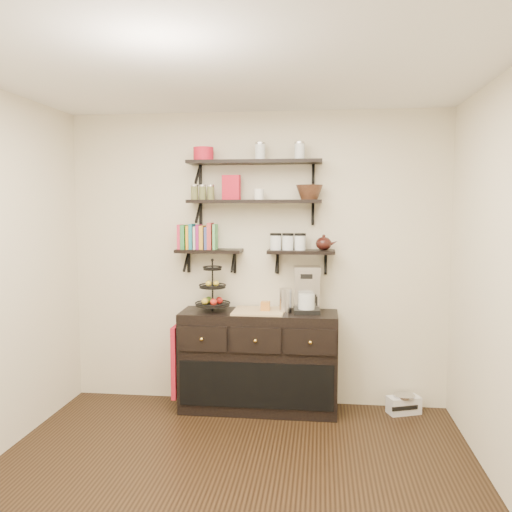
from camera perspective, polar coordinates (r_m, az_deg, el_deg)
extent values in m
plane|color=black|center=(3.76, -3.45, -24.08)|extent=(3.50, 3.50, 0.00)
cube|color=white|center=(3.39, -3.72, 19.90)|extent=(3.50, 3.50, 0.02)
cube|color=beige|center=(5.03, 0.04, -0.35)|extent=(3.50, 0.02, 2.70)
cube|color=black|center=(4.89, -0.16, 9.87)|extent=(1.20, 0.27, 0.03)
cube|color=black|center=(5.09, -5.87, 8.36)|extent=(0.02, 0.03, 0.20)
cube|color=black|center=(4.97, 6.05, 8.44)|extent=(0.02, 0.03, 0.20)
cube|color=black|center=(4.88, -0.15, 5.77)|extent=(1.20, 0.27, 0.03)
cube|color=black|center=(5.08, -5.83, 4.42)|extent=(0.02, 0.03, 0.20)
cube|color=black|center=(4.96, 6.01, 4.40)|extent=(0.02, 0.03, 0.20)
cube|color=black|center=(4.97, -4.95, 0.55)|extent=(0.60, 0.25, 0.03)
cube|color=black|center=(5.14, -7.09, -0.61)|extent=(0.02, 0.03, 0.20)
cube|color=black|center=(5.05, -2.24, -0.67)|extent=(0.03, 0.03, 0.20)
cube|color=black|center=(4.87, 4.77, 0.45)|extent=(0.60, 0.25, 0.03)
cube|color=black|center=(5.00, 2.29, -0.73)|extent=(0.03, 0.03, 0.20)
cube|color=black|center=(4.99, 7.34, -0.79)|extent=(0.02, 0.03, 0.20)
cube|color=#CA2747|center=(5.03, -7.83, 1.88)|extent=(0.02, 0.15, 0.20)
cube|color=#30793D|center=(5.02, -7.47, 2.11)|extent=(0.03, 0.15, 0.24)
cube|color=orange|center=(5.01, -7.04, 1.94)|extent=(0.04, 0.15, 0.21)
cube|color=teal|center=(5.00, -6.64, 2.17)|extent=(0.03, 0.15, 0.25)
cube|color=beige|center=(4.99, -6.25, 1.99)|extent=(0.03, 0.15, 0.22)
cube|color=#8D1B62|center=(4.98, -5.81, 2.22)|extent=(0.04, 0.15, 0.26)
cube|color=gold|center=(4.98, -5.39, 2.05)|extent=(0.03, 0.15, 0.23)
cube|color=#374382|center=(4.97, -4.98, 1.87)|extent=(0.03, 0.15, 0.20)
cube|color=#B83A3D|center=(4.96, -4.52, 2.10)|extent=(0.04, 0.15, 0.24)
cube|color=#55A95E|center=(4.95, -4.07, 1.93)|extent=(0.03, 0.15, 0.21)
cylinder|color=silver|center=(4.88, 2.08, 1.42)|extent=(0.10, 0.10, 0.13)
cylinder|color=silver|center=(4.87, 3.37, 1.41)|extent=(0.10, 0.10, 0.13)
cylinder|color=silver|center=(4.87, 4.66, 1.39)|extent=(0.10, 0.10, 0.13)
cube|color=black|center=(4.97, 0.29, -11.00)|extent=(1.40, 0.45, 0.90)
cube|color=tan|center=(4.86, 0.29, -5.82)|extent=(0.45, 0.41, 0.02)
sphere|color=gold|center=(4.74, -5.75, -8.72)|extent=(0.04, 0.04, 0.04)
sphere|color=gold|center=(4.66, -0.07, -8.93)|extent=(0.04, 0.04, 0.04)
sphere|color=gold|center=(4.63, 5.74, -9.05)|extent=(0.04, 0.04, 0.04)
cylinder|color=black|center=(4.89, -4.60, -3.17)|extent=(0.01, 0.01, 0.45)
cylinder|color=black|center=(4.92, -4.58, -5.15)|extent=(0.31, 0.31, 0.01)
cylinder|color=black|center=(4.89, -4.60, -3.28)|extent=(0.24, 0.24, 0.02)
cylinder|color=black|center=(4.87, -4.61, -1.38)|extent=(0.16, 0.16, 0.02)
sphere|color=#B21914|center=(4.94, -3.88, -4.68)|extent=(0.06, 0.06, 0.06)
sphere|color=gold|center=(4.89, -5.02, -2.90)|extent=(0.05, 0.05, 0.05)
cube|color=#B66E2A|center=(4.85, 1.00, -5.27)|extent=(0.08, 0.08, 0.08)
cube|color=black|center=(4.83, 5.34, -5.76)|extent=(0.24, 0.23, 0.04)
cube|color=silver|center=(4.87, 5.38, -3.58)|extent=(0.23, 0.10, 0.35)
cube|color=silver|center=(4.77, 5.38, -1.52)|extent=(0.24, 0.23, 0.07)
cylinder|color=silver|center=(4.79, 5.34, -4.78)|extent=(0.16, 0.16, 0.13)
cylinder|color=silver|center=(4.80, 3.12, -4.72)|extent=(0.11, 0.11, 0.22)
cube|color=maroon|center=(5.01, -8.32, -10.82)|extent=(0.04, 0.28, 0.64)
cube|color=silver|center=(5.17, 15.28, -14.89)|extent=(0.32, 0.23, 0.15)
cylinder|color=silver|center=(5.15, 15.31, -14.00)|extent=(0.24, 0.24, 0.02)
cube|color=black|center=(5.10, 15.41, -15.18)|extent=(0.23, 0.10, 0.04)
cube|color=red|center=(4.91, -2.61, 7.22)|extent=(0.17, 0.08, 0.22)
cylinder|color=white|center=(4.87, 0.31, 6.51)|extent=(0.09, 0.09, 0.10)
cylinder|color=red|center=(4.98, -5.55, 10.63)|extent=(0.18, 0.18, 0.12)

